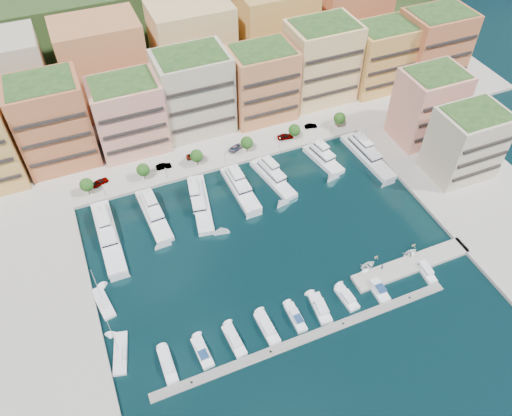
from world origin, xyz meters
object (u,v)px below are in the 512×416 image
at_px(cruiser_1, 202,352).
at_px(lamppost_0, 103,189).
at_px(lamppost_1, 166,172).
at_px(car_4, 285,136).
at_px(yacht_0, 107,233).
at_px(cruiser_5, 320,308).
at_px(sailboat_1, 103,303).
at_px(car_1, 164,166).
at_px(tree_1, 143,170).
at_px(car_0, 100,182).
at_px(lamppost_3, 280,141).
at_px(cruiser_3, 267,328).
at_px(tree_3, 247,143).
at_px(yacht_4, 272,177).
at_px(yacht_5, 322,157).
at_px(yacht_3, 239,186).
at_px(tender_1, 376,257).
at_px(yacht_1, 153,213).
at_px(cruiser_0, 168,365).
at_px(tree_5, 340,118).
at_px(tree_2, 196,156).
at_px(cruiser_9, 424,269).
at_px(yacht_6, 366,154).
at_px(cruiser_6, 347,298).
at_px(cruiser_7, 376,287).
at_px(person_0, 382,267).
at_px(tender_2, 411,253).
at_px(lamppost_4, 332,127).
at_px(car_5, 311,126).
at_px(tender_3, 414,245).
at_px(car_2, 194,156).
at_px(tender_0, 368,266).
at_px(person_1, 410,255).
at_px(yacht_2, 200,201).
at_px(lamppost_2, 225,156).
at_px(car_3, 236,147).
at_px(tree_4, 294,130).

bearing_deg(cruiser_1, lamppost_0, 100.37).
relative_size(lamppost_1, car_4, 0.83).
distance_m(yacht_0, cruiser_5, 58.58).
height_order(sailboat_1, car_1, sailboat_1).
relative_size(tree_1, car_0, 1.14).
height_order(lamppost_3, car_0, lamppost_3).
relative_size(lamppost_1, cruiser_3, 0.48).
xyz_separation_m(tree_3, yacht_4, (2.61, -13.22, -3.65)).
distance_m(yacht_5, car_4, 14.44).
height_order(yacht_3, tender_1, yacht_3).
relative_size(yacht_1, cruiser_3, 2.37).
bearing_deg(car_1, cruiser_0, 170.22).
bearing_deg(tree_5, tree_2, 180.00).
height_order(tree_5, yacht_3, tree_5).
bearing_deg(cruiser_9, yacht_6, 77.73).
height_order(cruiser_6, cruiser_7, cruiser_7).
bearing_deg(cruiser_9, sailboat_1, 164.47).
bearing_deg(cruiser_3, cruiser_6, 0.05).
height_order(yacht_1, person_0, yacht_1).
xyz_separation_m(yacht_1, cruiser_9, (57.26, -44.17, -0.54)).
bearing_deg(tender_2, lamppost_4, -20.86).
relative_size(tree_1, car_5, 1.40).
distance_m(cruiser_6, tender_3, 25.29).
xyz_separation_m(cruiser_6, car_0, (-46.53, 61.08, 1.29)).
relative_size(tree_2, car_2, 1.16).
bearing_deg(car_5, tender_0, 178.52).
relative_size(yacht_6, cruiser_1, 2.91).
distance_m(cruiser_6, car_0, 76.79).
height_order(lamppost_1, yacht_6, yacht_6).
distance_m(tree_2, yacht_5, 38.09).
bearing_deg(tender_2, tree_3, 8.29).
distance_m(tree_5, lamppost_0, 76.04).
bearing_deg(yacht_6, tree_1, 167.05).
bearing_deg(cruiser_6, lamppost_3, 81.96).
bearing_deg(person_1, lamppost_0, -50.27).
relative_size(cruiser_1, tender_1, 5.63).
xyz_separation_m(tree_5, tender_1, (-16.82, -50.10, -4.37)).
bearing_deg(tender_3, car_1, 39.45).
distance_m(yacht_5, cruiser_7, 47.80).
bearing_deg(car_1, lamppost_4, -90.41).
height_order(cruiser_6, sailboat_1, sailboat_1).
relative_size(sailboat_1, tender_1, 9.30).
height_order(yacht_2, person_0, yacht_2).
bearing_deg(yacht_3, lamppost_4, 17.30).
bearing_deg(tree_2, car_5, 4.93).
height_order(tree_5, lamppost_2, tree_5).
height_order(yacht_0, car_3, yacht_0).
xyz_separation_m(tender_1, car_3, (-17.84, 52.58, 1.40)).
height_order(yacht_6, person_1, yacht_6).
distance_m(tree_4, person_0, 54.27).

